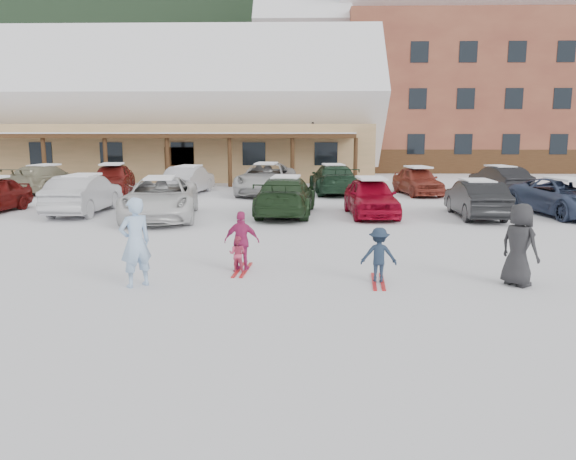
{
  "coord_description": "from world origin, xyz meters",
  "views": [
    {
      "loc": [
        0.65,
        -11.48,
        3.23
      ],
      "look_at": [
        0.3,
        1.0,
        1.0
      ],
      "focal_mm": 35.0,
      "sensor_mm": 36.0,
      "label": 1
    }
  ],
  "objects_px": {
    "adult_skier": "(135,242)",
    "parked_car_13": "(499,180)",
    "parked_car_2": "(160,198)",
    "parked_car_3": "(286,196)",
    "parked_car_12": "(418,181)",
    "parked_car_4": "(371,197)",
    "day_lodge": "(165,120)",
    "parked_car_7": "(45,179)",
    "child_navy": "(379,255)",
    "child_magenta": "(242,241)",
    "bystander_dark": "(519,245)",
    "parked_car_1": "(84,194)",
    "parked_car_9": "(189,180)",
    "parked_car_5": "(476,199)",
    "lamp_post": "(313,131)",
    "parked_car_6": "(566,197)",
    "toddler_red": "(238,254)",
    "parked_car_8": "(113,179)",
    "parked_car_10": "(266,179)",
    "alpine_hotel": "(465,65)",
    "parked_car_11": "(333,179)"
  },
  "relations": [
    {
      "from": "parked_car_4",
      "to": "parked_car_8",
      "type": "distance_m",
      "value": 13.96
    },
    {
      "from": "parked_car_6",
      "to": "alpine_hotel",
      "type": "bearing_deg",
      "value": 72.96
    },
    {
      "from": "parked_car_8",
      "to": "parked_car_11",
      "type": "xyz_separation_m",
      "value": [
        11.17,
        0.82,
        -0.04
      ]
    },
    {
      "from": "parked_car_2",
      "to": "parked_car_11",
      "type": "bearing_deg",
      "value": 43.13
    },
    {
      "from": "bystander_dark",
      "to": "parked_car_12",
      "type": "height_order",
      "value": "bystander_dark"
    },
    {
      "from": "bystander_dark",
      "to": "parked_car_3",
      "type": "xyz_separation_m",
      "value": [
        -5.18,
        9.8,
        -0.13
      ]
    },
    {
      "from": "day_lodge",
      "to": "parked_car_7",
      "type": "xyz_separation_m",
      "value": [
        -3.84,
        -10.56,
        -3.22
      ]
    },
    {
      "from": "bystander_dark",
      "to": "parked_car_12",
      "type": "distance_m",
      "value": 16.94
    },
    {
      "from": "parked_car_7",
      "to": "parked_car_5",
      "type": "bearing_deg",
      "value": 166.59
    },
    {
      "from": "parked_car_8",
      "to": "parked_car_10",
      "type": "bearing_deg",
      "value": -5.25
    },
    {
      "from": "parked_car_11",
      "to": "parked_car_6",
      "type": "bearing_deg",
      "value": 133.99
    },
    {
      "from": "parked_car_8",
      "to": "parked_car_11",
      "type": "relative_size",
      "value": 0.89
    },
    {
      "from": "parked_car_1",
      "to": "parked_car_9",
      "type": "distance_m",
      "value": 7.54
    },
    {
      "from": "parked_car_1",
      "to": "parked_car_9",
      "type": "xyz_separation_m",
      "value": [
        2.71,
        7.04,
        -0.04
      ]
    },
    {
      "from": "day_lodge",
      "to": "parked_car_1",
      "type": "xyz_separation_m",
      "value": [
        1.06,
        -17.88,
        -3.19
      ]
    },
    {
      "from": "parked_car_4",
      "to": "parked_car_3",
      "type": "bearing_deg",
      "value": 174.73
    },
    {
      "from": "adult_skier",
      "to": "parked_car_13",
      "type": "relative_size",
      "value": 0.44
    },
    {
      "from": "lamp_post",
      "to": "adult_skier",
      "type": "xyz_separation_m",
      "value": [
        -4.04,
        -25.23,
        -2.24
      ]
    },
    {
      "from": "parked_car_3",
      "to": "parked_car_5",
      "type": "bearing_deg",
      "value": -178.65
    },
    {
      "from": "parked_car_1",
      "to": "child_magenta",
      "type": "bearing_deg",
      "value": 128.96
    },
    {
      "from": "day_lodge",
      "to": "parked_car_2",
      "type": "bearing_deg",
      "value": -77.05
    },
    {
      "from": "parked_car_7",
      "to": "parked_car_4",
      "type": "bearing_deg",
      "value": 162.71
    },
    {
      "from": "parked_car_4",
      "to": "parked_car_8",
      "type": "relative_size",
      "value": 0.93
    },
    {
      "from": "child_navy",
      "to": "child_magenta",
      "type": "xyz_separation_m",
      "value": [
        -3.04,
        0.92,
        0.1
      ]
    },
    {
      "from": "lamp_post",
      "to": "parked_car_10",
      "type": "distance_m",
      "value": 8.65
    },
    {
      "from": "parked_car_2",
      "to": "parked_car_12",
      "type": "distance_m",
      "value": 13.7
    },
    {
      "from": "child_navy",
      "to": "parked_car_12",
      "type": "bearing_deg",
      "value": -99.11
    },
    {
      "from": "parked_car_8",
      "to": "parked_car_9",
      "type": "bearing_deg",
      "value": -0.79
    },
    {
      "from": "parked_car_3",
      "to": "parked_car_13",
      "type": "distance_m",
      "value": 13.24
    },
    {
      "from": "adult_skier",
      "to": "parked_car_3",
      "type": "relative_size",
      "value": 0.37
    },
    {
      "from": "child_navy",
      "to": "parked_car_3",
      "type": "xyz_separation_m",
      "value": [
        -2.3,
        9.63,
        0.14
      ]
    },
    {
      "from": "lamp_post",
      "to": "parked_car_6",
      "type": "xyz_separation_m",
      "value": [
        9.43,
        -14.96,
        -2.47
      ]
    },
    {
      "from": "parked_car_12",
      "to": "parked_car_4",
      "type": "bearing_deg",
      "value": -122.45
    },
    {
      "from": "parked_car_8",
      "to": "parked_car_4",
      "type": "bearing_deg",
      "value": -38.22
    },
    {
      "from": "parked_car_4",
      "to": "day_lodge",
      "type": "bearing_deg",
      "value": 120.58
    },
    {
      "from": "alpine_hotel",
      "to": "toddler_red",
      "type": "distance_m",
      "value": 40.72
    },
    {
      "from": "parked_car_13",
      "to": "parked_car_4",
      "type": "bearing_deg",
      "value": 37.53
    },
    {
      "from": "adult_skier",
      "to": "parked_car_12",
      "type": "height_order",
      "value": "adult_skier"
    },
    {
      "from": "parked_car_2",
      "to": "parked_car_3",
      "type": "bearing_deg",
      "value": 4.63
    },
    {
      "from": "toddler_red",
      "to": "parked_car_9",
      "type": "bearing_deg",
      "value": -64.03
    },
    {
      "from": "parked_car_12",
      "to": "parked_car_13",
      "type": "xyz_separation_m",
      "value": [
        4.3,
        0.65,
        0.0
      ]
    },
    {
      "from": "parked_car_9",
      "to": "child_navy",
      "type": "bearing_deg",
      "value": 121.06
    },
    {
      "from": "parked_car_6",
      "to": "parked_car_12",
      "type": "xyz_separation_m",
      "value": [
        -4.24,
        6.92,
        -0.0
      ]
    },
    {
      "from": "parked_car_10",
      "to": "parked_car_13",
      "type": "height_order",
      "value": "parked_car_10"
    },
    {
      "from": "child_navy",
      "to": "parked_car_11",
      "type": "bearing_deg",
      "value": -84.86
    },
    {
      "from": "toddler_red",
      "to": "parked_car_4",
      "type": "bearing_deg",
      "value": -104.41
    },
    {
      "from": "parked_car_1",
      "to": "parked_car_5",
      "type": "distance_m",
      "value": 15.06
    },
    {
      "from": "bystander_dark",
      "to": "parked_car_2",
      "type": "xyz_separation_m",
      "value": [
        -9.75,
        8.73,
        -0.11
      ]
    },
    {
      "from": "toddler_red",
      "to": "lamp_post",
      "type": "bearing_deg",
      "value": -84.27
    },
    {
      "from": "parked_car_7",
      "to": "adult_skier",
      "type": "bearing_deg",
      "value": 127.75
    }
  ]
}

